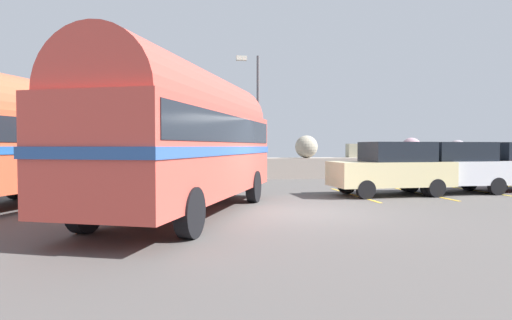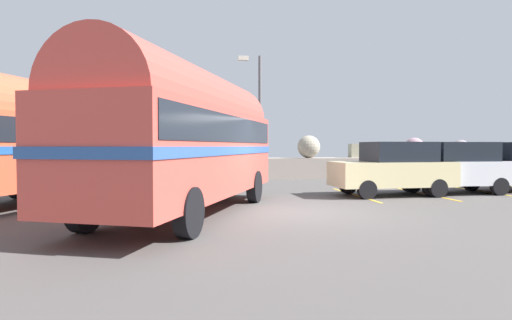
% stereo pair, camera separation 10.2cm
% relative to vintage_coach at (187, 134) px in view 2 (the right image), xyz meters
% --- Properties ---
extents(ground, '(32.00, 26.00, 0.02)m').
position_rel_vintage_coach_xyz_m(ground, '(2.95, -0.10, -2.04)').
color(ground, '#4F4B49').
extents(breakwater, '(31.36, 2.13, 2.50)m').
position_rel_vintage_coach_xyz_m(breakwater, '(2.58, 11.72, -1.29)').
color(breakwater, gray).
rests_on(breakwater, ground).
extents(parking_lines, '(10.52, 4.40, 0.01)m').
position_rel_vintage_coach_xyz_m(parking_lines, '(10.95, 3.40, -2.03)').
color(parking_lines, gold).
rests_on(parking_lines, ground).
extents(vintage_coach, '(5.44, 8.85, 3.70)m').
position_rel_vintage_coach_xyz_m(vintage_coach, '(0.00, 0.00, 0.00)').
color(vintage_coach, black).
rests_on(vintage_coach, ground).
extents(parked_car_nearest, '(4.17, 1.87, 1.86)m').
position_rel_vintage_coach_xyz_m(parked_car_nearest, '(7.00, 3.01, -1.08)').
color(parked_car_nearest, black).
rests_on(parked_car_nearest, ground).
extents(parked_car_middle, '(4.11, 1.76, 1.86)m').
position_rel_vintage_coach_xyz_m(parked_car_middle, '(9.51, 3.32, -1.08)').
color(parked_car_middle, black).
rests_on(parked_car_middle, ground).
extents(lamp_post, '(0.99, 0.30, 5.56)m').
position_rel_vintage_coach_xyz_m(lamp_post, '(2.88, 7.15, 1.13)').
color(lamp_post, '#5B5B60').
rests_on(lamp_post, ground).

